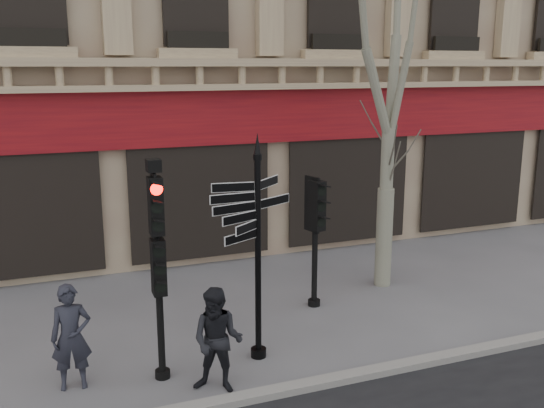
{
  "coord_description": "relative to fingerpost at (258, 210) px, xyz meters",
  "views": [
    {
      "loc": [
        -3.51,
        -8.95,
        4.78
      ],
      "look_at": [
        0.18,
        0.6,
        2.43
      ],
      "focal_mm": 40.0,
      "sensor_mm": 36.0,
      "label": 1
    }
  ],
  "objects": [
    {
      "name": "traffic_signal_main",
      "position": [
        -1.64,
        -0.12,
        -0.34
      ],
      "size": [
        0.39,
        0.28,
        3.46
      ],
      "rotation": [
        0.0,
        0.0,
        -0.02
      ],
      "color": "black",
      "rests_on": "ground"
    },
    {
      "name": "pedestrian_b",
      "position": [
        -0.93,
        -0.81,
        -1.72
      ],
      "size": [
        0.99,
        0.94,
        1.62
      ],
      "primitive_type": "imported",
      "rotation": [
        0.0,
        0.0,
        -0.56
      ],
      "color": "black",
      "rests_on": "ground"
    },
    {
      "name": "plane_tree",
      "position": [
        3.75,
        2.24,
        3.41
      ],
      "size": [
        3.19,
        3.19,
        8.47
      ],
      "color": "gray",
      "rests_on": "ground"
    },
    {
      "name": "pedestrian_a",
      "position": [
        -2.95,
        0.08,
        -1.71
      ],
      "size": [
        0.62,
        0.43,
        1.64
      ],
      "primitive_type": "imported",
      "rotation": [
        0.0,
        0.0,
        -0.06
      ],
      "color": "#22242E",
      "rests_on": "ground"
    },
    {
      "name": "ground",
      "position": [
        0.35,
        0.14,
        -2.53
      ],
      "size": [
        80.0,
        80.0,
        0.0
      ],
      "primitive_type": "plane",
      "color": "#58575C",
      "rests_on": "ground"
    },
    {
      "name": "kerb",
      "position": [
        0.35,
        -1.26,
        -2.47
      ],
      "size": [
        80.0,
        0.25,
        0.12
      ],
      "primitive_type": "cube",
      "color": "gray",
      "rests_on": "ground"
    },
    {
      "name": "traffic_signal_secondary",
      "position": [
        1.81,
        1.68,
        -0.72
      ],
      "size": [
        0.5,
        0.41,
        2.6
      ],
      "rotation": [
        0.0,
        0.0,
        0.25
      ],
      "color": "black",
      "rests_on": "ground"
    },
    {
      "name": "fingerpost",
      "position": [
        0.0,
        0.0,
        0.0
      ],
      "size": [
        1.97,
        1.97,
        3.77
      ],
      "rotation": [
        0.0,
        0.0,
        0.29
      ],
      "color": "black",
      "rests_on": "ground"
    }
  ]
}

